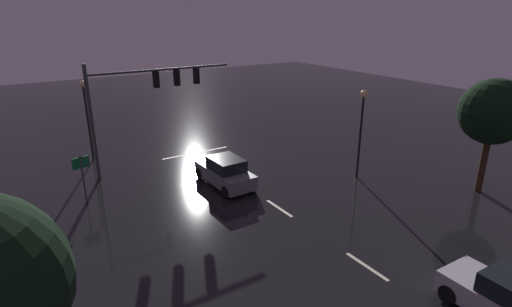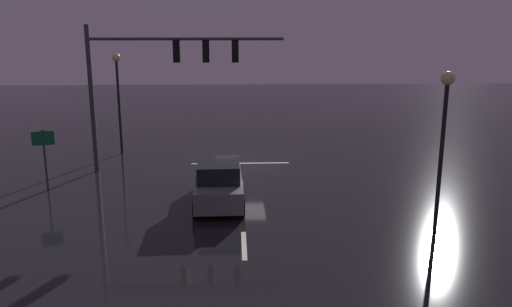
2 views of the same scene
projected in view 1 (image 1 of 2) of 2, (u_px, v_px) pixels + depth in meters
ground_plane at (197, 154)px, 28.92m from camera, size 80.00×80.00×0.00m
traffic_signal_assembly at (145, 92)px, 24.67m from camera, size 9.09×0.47×6.90m
lane_dash_far at (224, 172)px, 25.74m from camera, size 0.16×2.20×0.01m
lane_dash_mid at (279, 208)px, 20.98m from camera, size 0.16×2.20×0.01m
lane_dash_near at (367, 266)px, 16.22m from camera, size 0.16×2.20×0.01m
stop_bar at (196, 153)px, 29.14m from camera, size 5.00×0.16×0.01m
car_approaching at (225, 172)px, 23.56m from camera, size 1.98×4.40×1.70m
street_lamp_left_kerb at (362, 118)px, 23.65m from camera, size 0.44×0.44×5.38m
street_lamp_right_kerb at (86, 106)px, 26.53m from camera, size 0.44×0.44×5.44m
route_sign at (82, 169)px, 21.04m from camera, size 0.89×0.28×2.61m
tree_left_near at (493, 112)px, 21.51m from camera, size 3.54×3.54×6.38m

